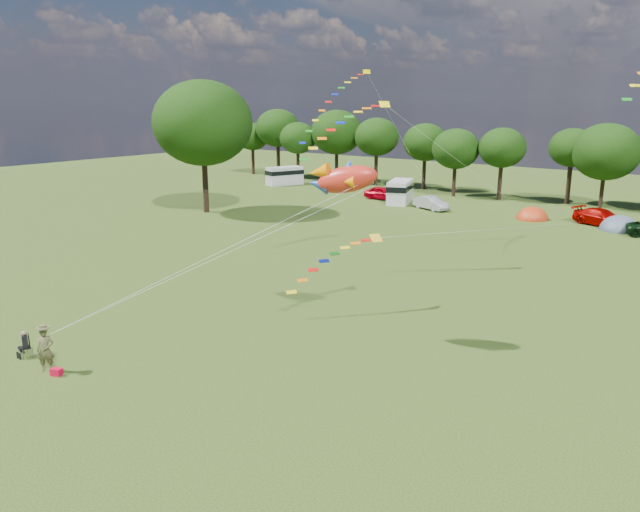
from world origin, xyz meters
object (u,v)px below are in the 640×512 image
Objects in this scene: car_c at (601,217)px; tent_greyblue at (619,230)px; campervan_b at (400,191)px; fish_kite at (342,179)px; tent_orange at (532,219)px; camp_chair at (25,341)px; campervan_a at (285,175)px; car_b at (431,203)px; car_a at (383,193)px; kite_flyer at (45,350)px; big_tree at (203,123)px.

tent_greyblue is (1.81, -1.01, -0.75)m from car_c.
fish_kite is (18.32, -37.21, 6.51)m from campervan_b.
camp_chair is (-7.05, -47.09, 0.72)m from tent_orange.
camp_chair is at bearing -154.72° from fish_kite.
tent_orange is at bearing -76.44° from campervan_a.
car_c reaches higher than tent_greyblue.
fish_kite is at bearing 70.36° from camp_chair.
campervan_b reaches higher than car_c.
campervan_a reaches higher than car_b.
campervan_b is 1.46× the size of tent_greyblue.
car_a is at bearing 127.29° from camp_chair.
fish_kite is at bearing -97.57° from tent_greyblue.
tent_orange is (10.34, 1.21, -0.69)m from car_b.
campervan_a is at bearing 174.06° from tent_greyblue.
big_tree is at bearing 78.00° from kite_flyer.
kite_flyer reaches higher than car_a.
car_c is at bearing 28.00° from kite_flyer.
kite_flyer is at bearing -150.96° from car_b.
tent_orange is (35.22, -4.15, -1.27)m from campervan_a.
tent_greyblue is (23.13, -0.93, -1.34)m from campervan_b.
kite_flyer is at bearing -105.16° from tent_greyblue.
car_c reaches higher than tent_orange.
car_c is 49.55m from camp_chair.
campervan_a is (-17.27, 2.76, 0.54)m from car_a.
big_tree reaches higher than camp_chair.
campervan_a is at bearing 108.87° from big_tree.
camp_chair is (8.11, -47.68, -0.62)m from campervan_b.
car_c is at bearing 150.91° from tent_greyblue.
camp_chair is at bearing -164.85° from car_a.
fish_kite reaches higher than campervan_b.
fish_kite is at bearing -116.46° from campervan_a.
big_tree is 10.67× the size of camp_chair.
big_tree is 22.85m from campervan_b.
car_b is 1.12× the size of fish_kite.
campervan_b is at bearing -103.59° from car_a.
camp_chair is at bearing -55.35° from big_tree.
camp_chair is (28.17, -51.24, -0.55)m from campervan_a.
tent_greyblue is at bearing 61.97° from fish_kite.
tent_greyblue is (7.97, -0.34, -0.00)m from tent_orange.
campervan_b reaches higher than campervan_a.
campervan_a is 2.69× the size of kite_flyer.
car_b is 16.61m from car_c.
campervan_b is at bearing 53.04° from kite_flyer.
big_tree is 3.31× the size of car_b.
car_a is 25.99m from tent_greyblue.
kite_flyer reaches higher than car_b.
car_b reaches higher than tent_orange.
big_tree is 3.95× the size of tent_orange.
car_a is 1.35× the size of tent_orange.
campervan_b is at bearing 95.74° from fish_kite.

